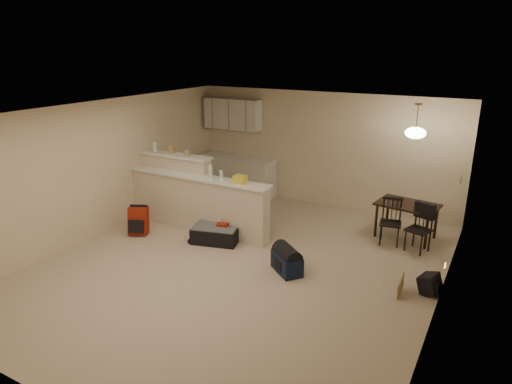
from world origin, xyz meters
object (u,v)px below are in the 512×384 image
Objects in this scene: dining_chair_near at (391,222)px; black_daypack at (430,284)px; dining_table at (407,208)px; red_backpack at (138,221)px; navy_duffel at (287,263)px; pendant_lamp at (416,132)px; suitcase at (216,234)px; dining_chair_far at (419,229)px.

dining_chair_near is 1.75m from black_daypack.
dining_chair_near is at bearing -106.13° from dining_table.
navy_duffel is (3.13, -0.00, -0.11)m from red_backpack.
pendant_lamp is 1.96× the size of black_daypack.
suitcase is 2.61× the size of black_daypack.
dining_chair_far reaches higher than dining_table.
dining_chair_near is 2.22m from navy_duffel.
dining_table is at bearing 26.57° from pendant_lamp.
dining_chair_near is 1.49× the size of navy_duffel.
dining_table reaches higher than red_backpack.
pendant_lamp is 1.17× the size of red_backpack.
pendant_lamp reaches higher than suitcase.
suitcase is at bearing -162.87° from dining_chair_near.
dining_chair_far is at bearing -4.41° from red_backpack.
red_backpack is (-1.48, -0.42, 0.12)m from suitcase.
dining_chair_near reaches higher than navy_duffel.
red_backpack reaches higher than suitcase.
suitcase and black_daypack have the same top height.
dining_table is 1.40m from pendant_lamp.
dining_table is at bearing 98.35° from navy_duffel.
dining_table is 2.71m from navy_duffel.
dining_chair_near is 1.60× the size of red_backpack.
pendant_lamp is at bearing 2.29° from red_backpack.
suitcase is (-2.79, -1.46, -0.28)m from dining_chair_near.
navy_duffel is 1.79× the size of black_daypack.
navy_duffel is at bearing -119.95° from pendant_lamp.
dining_table is 2.18× the size of red_backpack.
dining_chair_far reaches higher than suitcase.
red_backpack is (-4.46, -2.31, -1.73)m from pendant_lamp.
black_daypack is (0.76, -1.87, -0.45)m from dining_table.
suitcase is (-2.97, -1.89, -1.85)m from pendant_lamp.
navy_duffel is 2.14m from black_daypack.
dining_chair_near is 2.67× the size of black_daypack.
pendant_lamp is 3.24m from navy_duffel.
pendant_lamp reaches higher than dining_table.
black_daypack is (0.44, -1.36, -0.28)m from dining_chair_far.
dining_chair_near is (-0.19, -0.43, -0.16)m from dining_table.
dining_chair_near and dining_chair_far have the same top height.
pendant_lamp is 0.73× the size of dining_chair_near.
dining_table is at bearing 37.30° from black_daypack.
suitcase is at bearing -156.26° from navy_duffel.
dining_chair_near is 1.02× the size of suitcase.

